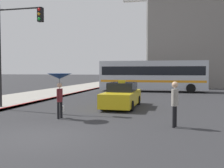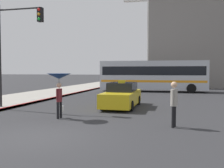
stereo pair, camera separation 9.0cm
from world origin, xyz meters
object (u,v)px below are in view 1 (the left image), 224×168
Objects in this scene: taxi at (122,96)px; traffic_light at (15,38)px; pedestrian_man at (175,100)px; monument_cross at (150,16)px; city_bus at (152,75)px; pedestrian_with_umbrella at (60,81)px.

taxi is 0.78× the size of traffic_light.
traffic_light is (-9.00, 2.74, 3.10)m from pedestrian_man.
monument_cross is at bearing -158.44° from pedestrian_man.
pedestrian_man is at bearing 6.94° from city_bus.
traffic_light is (-5.77, -2.60, 3.49)m from taxi.
taxi is 26.80m from monument_cross.
pedestrian_man is 0.10× the size of monument_cross.
pedestrian_with_umbrella is 5.43m from pedestrian_man.
traffic_light reaches higher than pedestrian_with_umbrella.
traffic_light is (-3.67, 2.03, 2.39)m from pedestrian_with_umbrella.
traffic_light is at bearing -100.71° from monument_cross.
taxi is at bearing -4.07° from city_bus.
monument_cross reaches higher than pedestrian_with_umbrella.
taxi is 0.25× the size of monument_cross.
pedestrian_with_umbrella is at bearing -9.83° from city_bus.
city_bus is (0.83, 13.14, 1.16)m from taxi.
traffic_light is 0.33× the size of monument_cross.
pedestrian_man reaches higher than taxi.
traffic_light reaches higher than taxi.
traffic_light is at bearing -92.57° from pedestrian_man.
traffic_light reaches higher than city_bus.
city_bus is 5.35× the size of pedestrian_with_umbrella.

